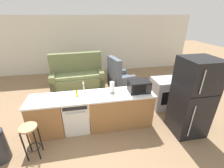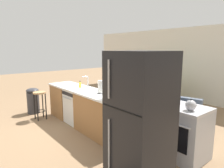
% 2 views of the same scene
% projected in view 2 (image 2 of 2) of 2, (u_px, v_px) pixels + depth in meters
% --- Properties ---
extents(ground_plane, '(24.00, 24.00, 0.00)m').
position_uv_depth(ground_plane, '(84.00, 125.00, 4.93)').
color(ground_plane, '#896B4C').
extents(wall_back, '(10.00, 0.06, 2.60)m').
position_uv_depth(wall_back, '(189.00, 64.00, 7.10)').
color(wall_back, silver).
rests_on(wall_back, ground_plane).
extents(kitchen_counter, '(2.94, 0.66, 0.90)m').
position_uv_depth(kitchen_counter, '(89.00, 111.00, 4.68)').
color(kitchen_counter, '#9E6B3D').
rests_on(kitchen_counter, ground_plane).
extents(dishwasher, '(0.58, 0.61, 0.84)m').
position_uv_depth(dishwasher, '(78.00, 106.00, 5.05)').
color(dishwasher, white).
rests_on(dishwasher, ground_plane).
extents(stove_range, '(0.76, 0.68, 0.90)m').
position_uv_depth(stove_range, '(183.00, 132.00, 3.41)').
color(stove_range, '#A8AAB2').
rests_on(stove_range, ground_plane).
extents(refrigerator, '(0.72, 0.73, 1.83)m').
position_uv_depth(refrigerator, '(140.00, 121.00, 2.64)').
color(refrigerator, black).
rests_on(refrigerator, ground_plane).
extents(microwave, '(0.50, 0.37, 0.28)m').
position_uv_depth(microwave, '(118.00, 92.00, 3.77)').
color(microwave, black).
rests_on(microwave, kitchen_counter).
extents(sink_faucet, '(0.07, 0.18, 0.30)m').
position_uv_depth(sink_faucet, '(87.00, 83.00, 4.87)').
color(sink_faucet, silver).
rests_on(sink_faucet, kitchen_counter).
extents(paper_towel_roll, '(0.14, 0.14, 0.28)m').
position_uv_depth(paper_towel_roll, '(100.00, 87.00, 4.31)').
color(paper_towel_roll, '#4C4C51').
rests_on(paper_towel_roll, kitchen_counter).
extents(soap_bottle, '(0.06, 0.06, 0.18)m').
position_uv_depth(soap_bottle, '(80.00, 85.00, 4.94)').
color(soap_bottle, yellow).
rests_on(soap_bottle, kitchen_counter).
extents(kettle, '(0.21, 0.17, 0.19)m').
position_uv_depth(kettle, '(191.00, 105.00, 3.11)').
color(kettle, '#B2B2B7').
rests_on(kettle, stove_range).
extents(bar_stool, '(0.32, 0.32, 0.74)m').
position_uv_depth(bar_stool, '(40.00, 100.00, 5.25)').
color(bar_stool, tan).
rests_on(bar_stool, ground_plane).
extents(trash_bin, '(0.35, 0.35, 0.74)m').
position_uv_depth(trash_bin, '(33.00, 100.00, 5.78)').
color(trash_bin, '#333338').
rests_on(trash_bin, ground_plane).
extents(couch, '(2.06, 1.04, 1.27)m').
position_uv_depth(couch, '(145.00, 93.00, 6.71)').
color(couch, '#667047').
rests_on(couch, ground_plane).
extents(armchair, '(0.99, 1.02, 1.20)m').
position_uv_depth(armchair, '(179.00, 107.00, 5.21)').
color(armchair, '#515B6B').
rests_on(armchair, ground_plane).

